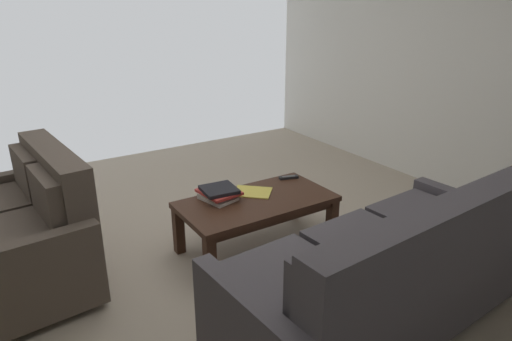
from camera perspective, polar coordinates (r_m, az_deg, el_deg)
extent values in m
cube|color=tan|center=(3.34, -4.32, -11.64)|extent=(5.23, 5.51, 0.01)
cube|color=silver|center=(4.67, 25.58, 14.13)|extent=(0.12, 5.51, 2.81)
cylinder|color=black|center=(3.54, 18.31, -10.10)|extent=(0.05, 0.05, 0.06)
cylinder|color=black|center=(3.28, 27.82, -14.28)|extent=(0.05, 0.05, 0.06)
cube|color=#4C474C|center=(2.74, 14.73, -14.17)|extent=(1.73, 0.88, 0.38)
cube|color=#4C474C|center=(3.04, 21.70, -6.11)|extent=(0.56, 0.72, 0.10)
cube|color=#4C474C|center=(2.62, 14.87, -9.67)|extent=(0.56, 0.72, 0.10)
cube|color=#4C474C|center=(2.27, 5.46, -14.23)|extent=(0.56, 0.72, 0.10)
cube|color=#4C474C|center=(2.38, 21.74, -9.72)|extent=(1.69, 0.28, 0.50)
cube|color=#4C474C|center=(2.87, 26.05, -5.06)|extent=(0.51, 0.15, 0.36)
cube|color=#4C474C|center=(2.43, 19.56, -8.77)|extent=(0.51, 0.15, 0.36)
cube|color=#4C474C|center=(2.04, 10.17, -13.80)|extent=(0.51, 0.15, 0.36)
cube|color=#4C474C|center=(3.36, 24.71, -7.14)|extent=(0.15, 0.78, 0.54)
cylinder|color=black|center=(3.94, -24.32, -7.74)|extent=(0.05, 0.05, 0.06)
cylinder|color=black|center=(3.16, -20.03, -14.40)|extent=(0.05, 0.05, 0.06)
cube|color=brown|center=(3.39, -28.40, -8.95)|extent=(0.88, 1.14, 0.37)
cube|color=brown|center=(3.05, -28.59, -7.27)|extent=(0.74, 0.56, 0.10)
cube|color=brown|center=(3.28, -23.86, -1.59)|extent=(0.27, 1.09, 0.50)
cube|color=brown|center=(3.51, -26.71, -0.65)|extent=(0.16, 0.49, 0.36)
cube|color=brown|center=(3.02, -24.54, -3.61)|extent=(0.16, 0.49, 0.36)
cube|color=brown|center=(2.85, -26.42, -12.71)|extent=(0.80, 0.17, 0.53)
cube|color=#3D2316|center=(3.35, 0.09, -3.97)|extent=(1.14, 0.60, 0.04)
cube|color=#3D2316|center=(3.37, 0.09, -4.67)|extent=(1.05, 0.54, 0.05)
cube|color=#3D2316|center=(3.90, 4.61, -3.61)|extent=(0.07, 0.07, 0.36)
cube|color=#3D2316|center=(3.42, -9.75, -7.49)|extent=(0.07, 0.07, 0.36)
cube|color=#3D2316|center=(3.55, 9.56, -6.41)|extent=(0.07, 0.07, 0.36)
cube|color=#3D2316|center=(3.02, -5.84, -11.39)|extent=(0.07, 0.07, 0.36)
cylinder|color=#472D1C|center=(3.40, 28.25, -7.96)|extent=(0.04, 0.04, 0.58)
cube|color=silver|center=(3.35, -4.80, -3.49)|extent=(0.25, 0.29, 0.02)
cube|color=silver|center=(3.36, -4.80, -2.98)|extent=(0.28, 0.28, 0.02)
cube|color=#C63833|center=(3.35, -4.70, -2.70)|extent=(0.28, 0.32, 0.02)
cube|color=black|center=(3.33, -4.68, -2.41)|extent=(0.26, 0.26, 0.03)
cube|color=black|center=(3.73, 4.14, -0.88)|extent=(0.17, 0.09, 0.02)
cube|color=#59595B|center=(3.72, 4.15, -0.72)|extent=(0.11, 0.06, 0.00)
cube|color=#E0CC4C|center=(3.46, -0.46, -2.71)|extent=(0.35, 0.35, 0.01)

